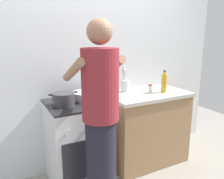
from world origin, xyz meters
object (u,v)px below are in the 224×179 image
(mixing_bowl, at_px, (87,95))
(spice_bottle, at_px, (150,89))
(oil_bottle, at_px, (164,83))
(pot, at_px, (64,99))
(person, at_px, (100,124))
(stove_range, at_px, (78,143))
(utensil_crock, at_px, (125,84))

(mixing_bowl, bearing_deg, spice_bottle, -3.94)
(mixing_bowl, distance_m, oil_bottle, 0.95)
(pot, distance_m, person, 0.54)
(stove_range, bearing_deg, utensil_crock, 14.71)
(oil_bottle, bearing_deg, stove_range, 176.07)
(utensil_crock, distance_m, person, 0.99)
(pot, xyz_separation_m, oil_bottle, (1.22, -0.04, 0.05))
(stove_range, distance_m, person, 0.68)
(stove_range, distance_m, mixing_bowl, 0.52)
(mixing_bowl, relative_size, utensil_crock, 0.96)
(person, bearing_deg, utensil_crock, 47.33)
(stove_range, xyz_separation_m, spice_bottle, (0.93, -0.00, 0.50))
(utensil_crock, height_order, spice_bottle, utensil_crock)
(pot, xyz_separation_m, mixing_bowl, (0.28, 0.09, -0.02))
(mixing_bowl, xyz_separation_m, oil_bottle, (0.94, -0.13, 0.06))
(pot, relative_size, spice_bottle, 2.95)
(mixing_bowl, xyz_separation_m, person, (-0.12, -0.60, -0.09))
(mixing_bowl, bearing_deg, utensil_crock, 13.26)
(oil_bottle, bearing_deg, person, -156.21)
(spice_bottle, bearing_deg, oil_bottle, -25.32)
(spice_bottle, height_order, oil_bottle, oil_bottle)
(utensil_crock, distance_m, oil_bottle, 0.47)
(oil_bottle, height_order, person, person)
(mixing_bowl, distance_m, person, 0.61)
(utensil_crock, height_order, oil_bottle, utensil_crock)
(mixing_bowl, relative_size, person, 0.18)
(stove_range, xyz_separation_m, utensil_crock, (0.69, 0.18, 0.55))
(utensil_crock, xyz_separation_m, oil_bottle, (0.40, -0.25, 0.02))
(stove_range, height_order, spice_bottle, spice_bottle)
(pot, relative_size, person, 0.17)
(pot, relative_size, mixing_bowl, 0.91)
(mixing_bowl, relative_size, oil_bottle, 1.17)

